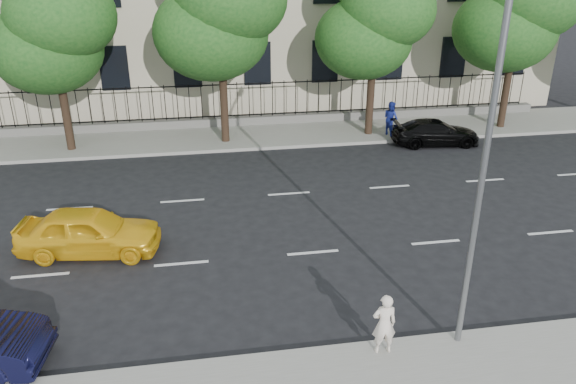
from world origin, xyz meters
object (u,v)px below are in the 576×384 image
Objects in this scene: yellow_taxi at (89,231)px; black_sedan at (436,132)px; street_light at (476,131)px; woman_near at (384,324)px.

yellow_taxi is 1.04× the size of black_sedan.
street_light reaches higher than black_sedan.
black_sedan is at bearing 68.43° from street_light.
black_sedan is 15.63m from woman_near.
yellow_taxi is 16.47m from black_sedan.
yellow_taxi is at bearing -37.30° from woman_near.
woman_near reaches higher than yellow_taxi.
black_sedan is (14.47, 7.86, -0.13)m from yellow_taxi.
street_light is at bearing 163.54° from black_sedan.
street_light is 14.98m from black_sedan.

